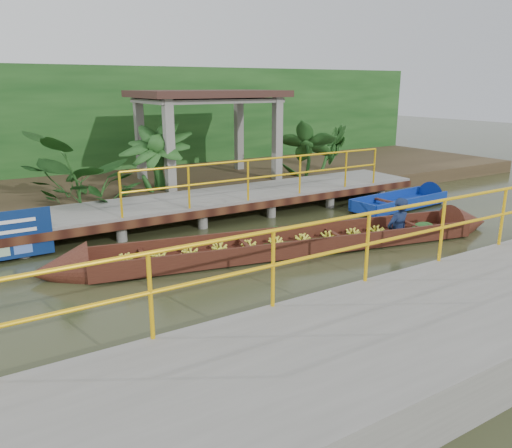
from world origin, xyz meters
TOP-DOWN VIEW (x-y plane):
  - ground at (0.00, 0.00)m, footprint 80.00×80.00m
  - land_strip at (0.00, 7.50)m, footprint 30.00×8.00m
  - far_dock at (0.02, 3.43)m, footprint 16.00×2.06m
  - near_dock at (1.00, -4.20)m, footprint 18.00×2.40m
  - pavilion at (3.00, 6.30)m, footprint 4.40×3.00m
  - foliage_backdrop at (0.00, 10.00)m, footprint 30.00×0.80m
  - vendor_boat at (2.14, 0.09)m, footprint 10.23×3.03m
  - moored_blue_boat at (7.46, 1.66)m, footprint 3.67×1.22m
  - tropical_plants at (0.71, 5.30)m, footprint 14.24×1.24m

SIDE VIEW (x-z plane):
  - ground at x=0.00m, z-range 0.00..0.00m
  - moored_blue_boat at x=7.46m, z-range -0.28..0.58m
  - land_strip at x=0.00m, z-range 0.00..0.45m
  - vendor_boat at x=2.14m, z-range -0.84..1.29m
  - near_dock at x=1.00m, z-range -0.56..1.16m
  - far_dock at x=0.02m, z-range -0.35..1.30m
  - tropical_plants at x=0.71m, z-range 0.45..2.01m
  - foliage_backdrop at x=0.00m, z-range 0.00..4.00m
  - pavilion at x=3.00m, z-range 1.32..4.32m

